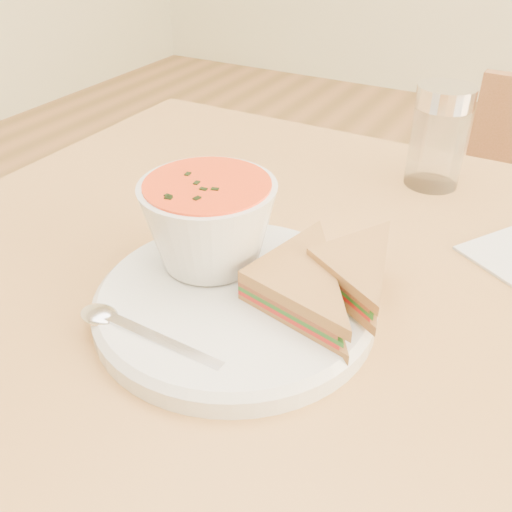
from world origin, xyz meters
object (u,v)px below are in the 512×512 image
Objects in this scene: plate at (235,303)px; condiment_shaker at (438,137)px; soup_bowl at (209,227)px; dining_table at (343,512)px.

plate is 0.35m from condiment_shaker.
plate is at bearing -33.89° from soup_bowl.
condiment_shaker is at bearing 92.87° from dining_table.
dining_table is at bearing 46.57° from plate.
condiment_shaker is at bearing 67.51° from soup_bowl.
condiment_shaker reaches higher than soup_bowl.
soup_bowl is at bearing -112.49° from condiment_shaker.
soup_bowl is (-0.14, -0.07, 0.43)m from dining_table.
soup_bowl is at bearing -152.71° from dining_table.
dining_table is 0.50m from condiment_shaker.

